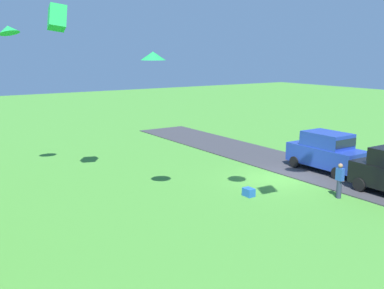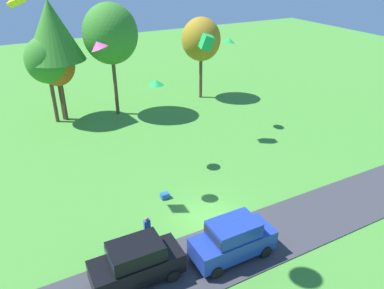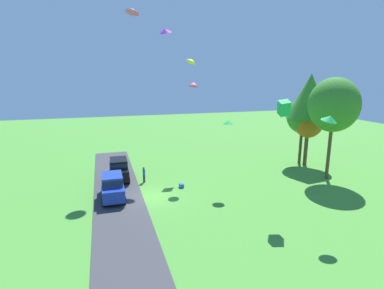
% 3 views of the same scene
% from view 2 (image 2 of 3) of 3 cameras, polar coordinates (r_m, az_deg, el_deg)
% --- Properties ---
extents(ground_plane, '(120.00, 120.00, 0.00)m').
position_cam_2_polar(ground_plane, '(23.97, 2.43, -11.26)').
color(ground_plane, '#478E33').
extents(pavement_strip, '(36.00, 4.40, 0.06)m').
position_cam_2_polar(pavement_strip, '(22.06, 6.47, -15.39)').
color(pavement_strip, '#38383D').
rests_on(pavement_strip, ground).
extents(car_suv_near_entrance, '(4.63, 2.11, 2.28)m').
position_cam_2_polar(car_suv_near_entrance, '(19.59, -8.47, -17.16)').
color(car_suv_near_entrance, black).
rests_on(car_suv_near_entrance, ground).
extents(car_suv_by_flagpole, '(4.60, 2.05, 2.28)m').
position_cam_2_polar(car_suv_by_flagpole, '(20.74, 6.28, -13.99)').
color(car_suv_by_flagpole, '#1E389E').
rests_on(car_suv_by_flagpole, ground).
extents(person_on_lawn, '(0.36, 0.24, 1.71)m').
position_cam_2_polar(person_on_lawn, '(21.99, -6.82, -12.65)').
color(person_on_lawn, '#2D334C').
rests_on(person_on_lawn, ground).
extents(tree_center_back, '(3.93, 3.93, 8.30)m').
position_cam_2_polar(tree_center_back, '(37.52, -21.24, 11.87)').
color(tree_center_back, brown).
rests_on(tree_center_back, ground).
extents(tree_far_left, '(3.47, 3.47, 7.33)m').
position_cam_2_polar(tree_far_left, '(38.11, -20.01, 11.15)').
color(tree_far_left, brown).
rests_on(tree_far_left, ground).
extents(tree_right_of_center, '(5.37, 5.37, 11.34)m').
position_cam_2_polar(tree_right_of_center, '(37.22, -20.55, 15.89)').
color(tree_right_of_center, brown).
rests_on(tree_right_of_center, ground).
extents(tree_lone_near, '(5.18, 5.18, 10.93)m').
position_cam_2_polar(tree_lone_near, '(37.48, -12.33, 16.12)').
color(tree_lone_near, brown).
rests_on(tree_lone_near, ground).
extents(tree_left_of_center, '(4.22, 4.22, 8.90)m').
position_cam_2_polar(tree_left_of_center, '(41.83, 1.40, 15.71)').
color(tree_left_of_center, brown).
rests_on(tree_left_of_center, ground).
extents(cooler_box, '(0.56, 0.40, 0.40)m').
position_cam_2_polar(cooler_box, '(25.69, -4.17, -7.78)').
color(cooler_box, blue).
rests_on(cooler_box, ground).
extents(kite_box_high_left, '(1.21, 1.10, 1.42)m').
position_cam_2_polar(kite_box_high_left, '(30.84, 2.24, 15.31)').
color(kite_box_high_left, green).
extents(kite_delta_high_right, '(1.48, 1.46, 0.75)m').
position_cam_2_polar(kite_delta_high_right, '(22.68, -14.11, 14.49)').
color(kite_delta_high_right, '#EA4C9E').
extents(kite_delta_topmost, '(1.34, 1.34, 0.37)m').
position_cam_2_polar(kite_delta_topmost, '(26.91, -5.51, 9.37)').
color(kite_delta_topmost, green).
extents(kite_delta_over_trees, '(1.55, 1.51, 0.67)m').
position_cam_2_polar(kite_delta_over_trees, '(33.98, 5.68, 15.49)').
color(kite_delta_over_trees, green).
extents(kite_diamond_mid_center, '(1.22, 1.37, 0.80)m').
position_cam_2_polar(kite_diamond_mid_center, '(22.68, -25.44, 19.31)').
color(kite_diamond_mid_center, yellow).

